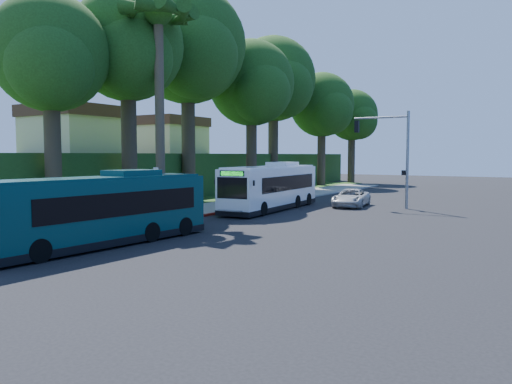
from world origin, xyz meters
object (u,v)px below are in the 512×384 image
Objects in this scene: pickup at (351,198)px; teal_bus at (102,209)px; white_bus at (272,187)px; bus_shelter at (157,188)px.

teal_bus is at bearing -107.58° from pickup.
white_bus is at bearing 96.69° from teal_bus.
pickup is (4.10, 4.81, -0.98)m from white_bus.
bus_shelter is at bearing 122.77° from teal_bus.
white_bus reaches higher than teal_bus.
bus_shelter is 0.28× the size of white_bus.
teal_bus is 2.28× the size of pickup.
pickup is at bearing 56.70° from bus_shelter.
white_bus is (3.98, 7.49, -0.17)m from bus_shelter.
teal_bus is (0.68, -16.08, -0.07)m from white_bus.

